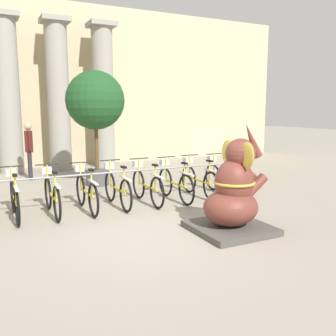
# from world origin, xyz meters

# --- Properties ---
(ground_plane) EXTENTS (60.00, 60.00, 0.00)m
(ground_plane) POSITION_xyz_m (0.00, 0.00, 0.00)
(ground_plane) COLOR gray
(building_facade) EXTENTS (20.00, 0.20, 6.00)m
(building_facade) POSITION_xyz_m (0.00, 8.60, 3.00)
(building_facade) COLOR #C6B78E
(building_facade) RESTS_ON ground_plane
(column_left) EXTENTS (0.95, 0.95, 5.16)m
(column_left) POSITION_xyz_m (-1.61, 7.60, 2.62)
(column_left) COLOR gray
(column_left) RESTS_ON ground_plane
(column_middle) EXTENTS (0.95, 0.95, 5.16)m
(column_middle) POSITION_xyz_m (0.00, 7.60, 2.62)
(column_middle) COLOR gray
(column_middle) RESTS_ON ground_plane
(column_right) EXTENTS (0.95, 0.95, 5.16)m
(column_right) POSITION_xyz_m (1.61, 7.60, 2.62)
(column_right) COLOR gray
(column_right) RESTS_ON ground_plane
(bike_rack) EXTENTS (6.22, 0.05, 0.77)m
(bike_rack) POSITION_xyz_m (0.13, 1.95, 0.65)
(bike_rack) COLOR gray
(bike_rack) RESTS_ON ground_plane
(bicycle_1) EXTENTS (0.48, 1.77, 0.99)m
(bicycle_1) POSITION_xyz_m (-1.97, 1.87, 0.41)
(bicycle_1) COLOR black
(bicycle_1) RESTS_ON ground_plane
(bicycle_2) EXTENTS (0.48, 1.77, 0.99)m
(bicycle_2) POSITION_xyz_m (-1.27, 1.82, 0.41)
(bicycle_2) COLOR black
(bicycle_2) RESTS_ON ground_plane
(bicycle_3) EXTENTS (0.48, 1.77, 0.99)m
(bicycle_3) POSITION_xyz_m (-0.57, 1.80, 0.41)
(bicycle_3) COLOR black
(bicycle_3) RESTS_ON ground_plane
(bicycle_4) EXTENTS (0.48, 1.77, 0.99)m
(bicycle_4) POSITION_xyz_m (0.13, 1.87, 0.41)
(bicycle_4) COLOR black
(bicycle_4) RESTS_ON ground_plane
(bicycle_5) EXTENTS (0.48, 1.77, 0.99)m
(bicycle_5) POSITION_xyz_m (0.84, 1.84, 0.41)
(bicycle_5) COLOR black
(bicycle_5) RESTS_ON ground_plane
(bicycle_6) EXTENTS (0.48, 1.77, 0.99)m
(bicycle_6) POSITION_xyz_m (1.54, 1.80, 0.41)
(bicycle_6) COLOR black
(bicycle_6) RESTS_ON ground_plane
(bicycle_7) EXTENTS (0.48, 1.77, 0.99)m
(bicycle_7) POSITION_xyz_m (2.24, 1.87, 0.41)
(bicycle_7) COLOR black
(bicycle_7) RESTS_ON ground_plane
(bicycle_8) EXTENTS (0.48, 1.77, 0.99)m
(bicycle_8) POSITION_xyz_m (2.94, 1.81, 0.41)
(bicycle_8) COLOR black
(bicycle_8) RESTS_ON ground_plane
(elephant_statue) EXTENTS (1.29, 1.29, 1.93)m
(elephant_statue) POSITION_xyz_m (1.42, -0.67, 0.66)
(elephant_statue) COLOR #4C4742
(elephant_statue) RESTS_ON ground_plane
(person_pedestrian) EXTENTS (0.23, 0.47, 1.74)m
(person_pedestrian) POSITION_xyz_m (-1.21, 6.04, 1.05)
(person_pedestrian) COLOR #28282D
(person_pedestrian) RESTS_ON ground_plane
(potted_tree) EXTENTS (1.61, 1.61, 3.18)m
(potted_tree) POSITION_xyz_m (0.39, 4.32, 2.28)
(potted_tree) COLOR #4C4C4C
(potted_tree) RESTS_ON ground_plane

